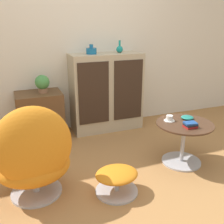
# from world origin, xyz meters

# --- Properties ---
(ground_plane) EXTENTS (12.00, 12.00, 0.00)m
(ground_plane) POSITION_xyz_m (0.00, 0.00, 0.00)
(ground_plane) COLOR #A87542
(wall_back) EXTENTS (6.40, 0.06, 2.60)m
(wall_back) POSITION_xyz_m (0.00, 1.65, 1.30)
(wall_back) COLOR silver
(wall_back) RESTS_ON ground_plane
(sideboard) EXTENTS (1.00, 0.41, 1.10)m
(sideboard) POSITION_xyz_m (0.34, 1.41, 0.55)
(sideboard) COLOR tan
(sideboard) RESTS_ON ground_plane
(tv_console) EXTENTS (0.59, 0.46, 0.64)m
(tv_console) POSITION_xyz_m (-0.60, 1.39, 0.32)
(tv_console) COLOR brown
(tv_console) RESTS_ON ground_plane
(egg_chair) EXTENTS (0.69, 0.63, 0.90)m
(egg_chair) POSITION_xyz_m (-0.80, 0.12, 0.41)
(egg_chair) COLOR #B7B7BC
(egg_chair) RESTS_ON ground_plane
(ottoman) EXTENTS (0.40, 0.40, 0.23)m
(ottoman) POSITION_xyz_m (-0.10, -0.08, 0.15)
(ottoman) COLOR #B7B7BC
(ottoman) RESTS_ON ground_plane
(coffee_table) EXTENTS (0.61, 0.61, 0.48)m
(coffee_table) POSITION_xyz_m (0.79, 0.16, 0.30)
(coffee_table) COLOR #B7B7BC
(coffee_table) RESTS_ON ground_plane
(vase_leftmost) EXTENTS (0.14, 0.14, 0.13)m
(vase_leftmost) POSITION_xyz_m (0.14, 1.42, 1.14)
(vase_leftmost) COLOR #196699
(vase_leftmost) RESTS_ON sideboard
(vase_inner_left) EXTENTS (0.09, 0.09, 0.17)m
(vase_inner_left) POSITION_xyz_m (0.54, 1.42, 1.15)
(vase_inner_left) COLOR teal
(vase_inner_left) RESTS_ON sideboard
(potted_plant) EXTENTS (0.19, 0.19, 0.23)m
(potted_plant) POSITION_xyz_m (-0.54, 1.39, 0.76)
(potted_plant) COLOR #996B4C
(potted_plant) RESTS_ON tv_console
(teacup) EXTENTS (0.12, 0.12, 0.06)m
(teacup) POSITION_xyz_m (0.67, 0.28, 0.50)
(teacup) COLOR white
(teacup) RESTS_ON coffee_table
(book_stack) EXTENTS (0.14, 0.11, 0.06)m
(book_stack) POSITION_xyz_m (0.76, 0.04, 0.50)
(book_stack) COLOR red
(book_stack) RESTS_ON coffee_table
(bowl) EXTENTS (0.14, 0.14, 0.04)m
(bowl) POSITION_xyz_m (0.88, 0.26, 0.49)
(bowl) COLOR #1E7A70
(bowl) RESTS_ON coffee_table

